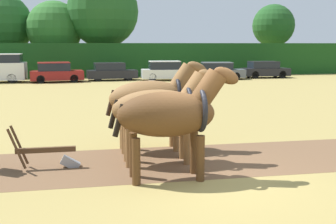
{
  "coord_description": "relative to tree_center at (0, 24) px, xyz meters",
  "views": [
    {
      "loc": [
        -2.8,
        -8.26,
        2.91
      ],
      "look_at": [
        -0.43,
        2.7,
        1.1
      ],
      "focal_mm": 45.0,
      "sensor_mm": 36.0,
      "label": 1
    }
  ],
  "objects": [
    {
      "name": "draft_horse_lead_left",
      "position": [
        9.19,
        -36.13,
        -3.4
      ],
      "size": [
        2.82,
        1.08,
        2.51
      ],
      "rotation": [
        0.0,
        0.0,
        -0.03
      ],
      "color": "#513319",
      "rests_on": "ground"
    },
    {
      "name": "draft_horse_lead_right",
      "position": [
        9.22,
        -34.84,
        -3.48
      ],
      "size": [
        2.85,
        1.05,
        2.38
      ],
      "rotation": [
        0.0,
        0.0,
        -0.03
      ],
      "color": "brown",
      "rests_on": "ground"
    },
    {
      "name": "tree_center",
      "position": [
        0.0,
        0.0,
        0.0
      ],
      "size": [
        6.26,
        6.26,
        7.97
      ],
      "color": "#423323",
      "rests_on": "ground"
    },
    {
      "name": "farmer_beside_team",
      "position": [
        9.55,
        -31.63,
        -3.78
      ],
      "size": [
        0.45,
        0.59,
        1.78
      ],
      "rotation": [
        0.0,
        0.0,
        0.58
      ],
      "color": "#38332D",
      "rests_on": "ground"
    },
    {
      "name": "church_spire",
      "position": [
        12.72,
        35.47,
        3.67
      ],
      "size": [
        2.5,
        2.5,
        16.25
      ],
      "color": "gray",
      "rests_on": "ground"
    },
    {
      "name": "tree_far_right",
      "position": [
        28.63,
        -1.0,
        0.1
      ],
      "size": [
        4.62,
        4.62,
        7.27
      ],
      "color": "#423323",
      "rests_on": "ground"
    },
    {
      "name": "ground_plane",
      "position": [
        10.04,
        -36.54,
        -4.83
      ],
      "size": [
        240.0,
        240.0,
        0.0
      ],
      "primitive_type": "plane",
      "color": "#998447"
    },
    {
      "name": "tree_right",
      "position": [
        9.92,
        -2.44,
        1.22
      ],
      "size": [
        6.93,
        6.93,
        9.52
      ],
      "color": "#4C3823",
      "rests_on": "ground"
    },
    {
      "name": "draft_horse_trail_left",
      "position": [
        9.26,
        -33.54,
        -3.38
      ],
      "size": [
        2.87,
        1.08,
        2.52
      ],
      "rotation": [
        0.0,
        0.0,
        -0.03
      ],
      "color": "brown",
      "rests_on": "ground"
    },
    {
      "name": "parked_car_center",
      "position": [
        14.39,
        -11.08,
        -4.09
      ],
      "size": [
        4.26,
        2.05,
        1.56
      ],
      "rotation": [
        0.0,
        0.0,
        -0.07
      ],
      "color": "silver",
      "rests_on": "ground"
    },
    {
      "name": "parked_car_left",
      "position": [
        5.64,
        -10.99,
        -4.1
      ],
      "size": [
        4.15,
        2.21,
        1.54
      ],
      "rotation": [
        0.0,
        0.0,
        0.1
      ],
      "color": "maroon",
      "rests_on": "ground"
    },
    {
      "name": "parked_car_center_right",
      "position": [
        18.91,
        -11.0,
        -4.15
      ],
      "size": [
        4.45,
        2.55,
        1.42
      ],
      "rotation": [
        0.0,
        0.0,
        -0.18
      ],
      "color": "#565B66",
      "rests_on": "ground"
    },
    {
      "name": "parked_car_center_left",
      "position": [
        9.98,
        -10.22,
        -4.15
      ],
      "size": [
        4.09,
        2.0,
        1.42
      ],
      "rotation": [
        0.0,
        0.0,
        0.07
      ],
      "color": "black",
      "rests_on": "ground"
    },
    {
      "name": "parked_car_right",
      "position": [
        23.37,
        -10.43,
        -4.14
      ],
      "size": [
        4.09,
        1.84,
        1.44
      ],
      "rotation": [
        0.0,
        0.0,
        -0.03
      ],
      "color": "black",
      "rests_on": "ground"
    },
    {
      "name": "hedgerow",
      "position": [
        10.04,
        -6.33,
        -3.33
      ],
      "size": [
        77.67,
        1.82,
        3.01
      ],
      "primitive_type": "cube",
      "color": "#194719",
      "rests_on": "ground"
    },
    {
      "name": "tree_center_right",
      "position": [
        5.24,
        -1.7,
        -0.44
      ],
      "size": [
        5.36,
        5.36,
        7.09
      ],
      "color": "brown",
      "rests_on": "ground"
    },
    {
      "name": "plow",
      "position": [
        6.59,
        -34.77,
        -4.52
      ],
      "size": [
        1.62,
        0.47,
        1.13
      ],
      "rotation": [
        0.0,
        0.0,
        -0.03
      ],
      "color": "#4C331E",
      "rests_on": "ground"
    }
  ]
}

